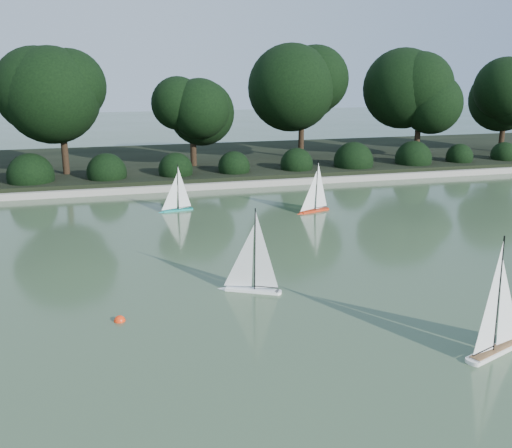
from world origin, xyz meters
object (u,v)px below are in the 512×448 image
at_px(sailboat_white_a, 247,278).
at_px(sailboat_white_b, 501,332).
at_px(sailboat_orange, 312,204).
at_px(sailboat_teal, 174,204).
at_px(race_buoy, 120,321).

distance_m(sailboat_white_a, sailboat_white_b, 3.78).
distance_m(sailboat_white_b, sailboat_orange, 7.33).
distance_m(sailboat_white_a, sailboat_teal, 5.56).
bearing_deg(sailboat_white_b, race_buoy, 155.17).
bearing_deg(sailboat_white_b, sailboat_orange, 88.40).
height_order(sailboat_white_b, sailboat_teal, sailboat_white_b).
relative_size(sailboat_orange, race_buoy, 8.44).
relative_size(sailboat_white_b, race_buoy, 10.06).
height_order(sailboat_white_a, sailboat_orange, sailboat_white_a).
relative_size(sailboat_teal, race_buoy, 7.67).
relative_size(sailboat_white_b, sailboat_orange, 1.19).
bearing_deg(sailboat_teal, sailboat_white_b, -69.71).
xyz_separation_m(sailboat_white_a, race_buoy, (-2.01, -0.62, -0.23)).
xyz_separation_m(sailboat_teal, race_buoy, (-1.54, -6.16, -0.20)).
bearing_deg(race_buoy, sailboat_teal, 75.91).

